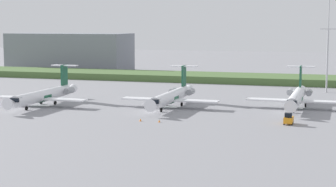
{
  "coord_description": "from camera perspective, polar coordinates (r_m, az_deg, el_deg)",
  "views": [
    {
      "loc": [
        39.73,
        -118.23,
        19.49
      ],
      "look_at": [
        0.0,
        9.84,
        3.0
      ],
      "focal_mm": 61.34,
      "sensor_mm": 36.0,
      "label": 1
    }
  ],
  "objects": [
    {
      "name": "safety_cone_front_marker",
      "position": [
        114.8,
        -2.75,
        -2.63
      ],
      "size": [
        0.44,
        0.44,
        0.55
      ],
      "primitive_type": "cone",
      "color": "orange",
      "rests_on": "ground"
    },
    {
      "name": "regional_jet_nearest",
      "position": [
        139.46,
        -12.21,
        -0.13
      ],
      "size": [
        22.81,
        31.0,
        9.0
      ],
      "color": "white",
      "rests_on": "ground"
    },
    {
      "name": "ground_plane",
      "position": [
        154.69,
        2.21,
        -0.23
      ],
      "size": [
        500.0,
        500.0,
        0.0
      ],
      "primitive_type": "plane",
      "color": "gray"
    },
    {
      "name": "safety_cone_mid_marker",
      "position": [
        113.52,
        -0.89,
        -2.73
      ],
      "size": [
        0.44,
        0.44,
        0.55
      ],
      "primitive_type": "cone",
      "color": "orange",
      "rests_on": "ground"
    },
    {
      "name": "baggage_tug",
      "position": [
        113.57,
        11.89,
        -2.51
      ],
      "size": [
        1.72,
        3.2,
        2.3
      ],
      "color": "orange",
      "rests_on": "ground"
    },
    {
      "name": "distant_hangar",
      "position": [
        243.65,
        -9.74,
        4.12
      ],
      "size": [
        50.33,
        20.29,
        15.26
      ],
      "primitive_type": "cube",
      "color": "gray",
      "rests_on": "ground"
    },
    {
      "name": "regional_jet_third",
      "position": [
        135.74,
        12.67,
        -0.34
      ],
      "size": [
        22.81,
        31.0,
        9.0
      ],
      "color": "white",
      "rests_on": "ground"
    },
    {
      "name": "antenna_mast",
      "position": [
        167.56,
        15.57,
        3.95
      ],
      "size": [
        4.4,
        0.5,
        27.36
      ],
      "color": "#B2B2B7",
      "rests_on": "ground"
    },
    {
      "name": "regional_jet_second",
      "position": [
        133.94,
        0.38,
        -0.26
      ],
      "size": [
        22.81,
        31.0,
        9.0
      ],
      "color": "white",
      "rests_on": "ground"
    },
    {
      "name": "grass_berm",
      "position": [
        194.62,
        5.38,
        1.56
      ],
      "size": [
        320.0,
        20.0,
        2.24
      ],
      "primitive_type": "cube",
      "color": "#4C6B38",
      "rests_on": "ground"
    }
  ]
}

